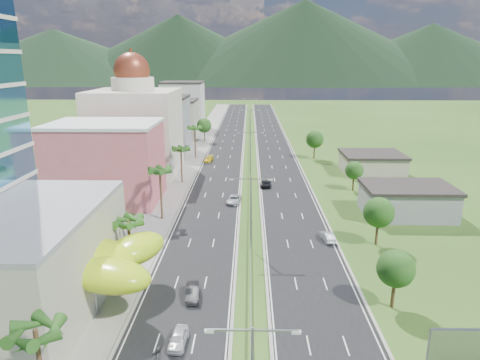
{
  "coord_description": "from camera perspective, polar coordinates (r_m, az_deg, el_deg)",
  "views": [
    {
      "loc": [
        -0.29,
        -48.07,
        27.07
      ],
      "look_at": [
        -1.84,
        22.84,
        7.0
      ],
      "focal_mm": 32.0,
      "sensor_mm": 36.0,
      "label": 1
    }
  ],
  "objects": [
    {
      "name": "streetlight_median_c",
      "position": [
        100.16,
        1.39,
        4.09
      ],
      "size": [
        6.04,
        0.25,
        11.0
      ],
      "color": "gray",
      "rests_on": "ground"
    },
    {
      "name": "pink_shophouse",
      "position": [
        86.97,
        -17.38,
        2.06
      ],
      "size": [
        20.0,
        15.0,
        15.0
      ],
      "primitive_type": "cube",
      "color": "#D55759",
      "rests_on": "ground"
    },
    {
      "name": "leafy_tree_ra",
      "position": [
        51.16,
        20.06,
        -11.07
      ],
      "size": [
        4.2,
        4.2,
        6.9
      ],
      "color": "#47301C",
      "rests_on": "ground"
    },
    {
      "name": "leafy_tree_rc",
      "position": [
        93.64,
        14.98,
        1.22
      ],
      "size": [
        3.85,
        3.85,
        6.33
      ],
      "color": "#47301C",
      "rests_on": "ground"
    },
    {
      "name": "car_dark_left",
      "position": [
        52.13,
        -6.35,
        -14.62
      ],
      "size": [
        1.97,
        4.5,
        1.44
      ],
      "primitive_type": "imported",
      "rotation": [
        0.0,
        0.0,
        0.11
      ],
      "color": "black",
      "rests_on": "road_left"
    },
    {
      "name": "median_guardrail",
      "position": [
        122.94,
        1.36,
        3.37
      ],
      "size": [
        0.1,
        216.06,
        0.76
      ],
      "color": "gray",
      "rests_on": "ground"
    },
    {
      "name": "car_silver_right",
      "position": [
        67.87,
        11.57,
        -7.39
      ],
      "size": [
        2.11,
        4.29,
        1.35
      ],
      "primitive_type": "imported",
      "rotation": [
        0.0,
        0.0,
        3.31
      ],
      "color": "#AEB2B6",
      "rests_on": "road_right"
    },
    {
      "name": "road_right",
      "position": [
        140.91,
        4.41,
        4.68
      ],
      "size": [
        11.0,
        260.0,
        0.04
      ],
      "primitive_type": "cube",
      "color": "black",
      "rests_on": "ground"
    },
    {
      "name": "car_white_near_left",
      "position": [
        45.07,
        -8.22,
        -20.18
      ],
      "size": [
        1.79,
        4.03,
        1.35
      ],
      "primitive_type": "imported",
      "rotation": [
        0.0,
        0.0,
        -0.05
      ],
      "color": "silver",
      "rests_on": "road_left"
    },
    {
      "name": "palm_tree_a",
      "position": [
        35.7,
        -25.58,
        -18.19
      ],
      "size": [
        3.6,
        3.6,
        9.1
      ],
      "color": "#47301C",
      "rests_on": "ground"
    },
    {
      "name": "sidewalk_left",
      "position": [
        141.68,
        -5.57,
        4.73
      ],
      "size": [
        7.0,
        260.0,
        0.12
      ],
      "primitive_type": "cube",
      "color": "gray",
      "rests_on": "ground"
    },
    {
      "name": "mountain_ridge",
      "position": [
        502.44,
        8.34,
        12.55
      ],
      "size": [
        860.0,
        140.0,
        90.0
      ],
      "primitive_type": null,
      "color": "black",
      "rests_on": "ground"
    },
    {
      "name": "midrise_white",
      "position": [
        176.05,
        -7.59,
        9.77
      ],
      "size": [
        16.0,
        15.0,
        18.0
      ],
      "primitive_type": "cube",
      "color": "silver",
      "rests_on": "ground"
    },
    {
      "name": "leafy_tree_rd",
      "position": [
        121.4,
        9.94,
        5.36
      ],
      "size": [
        4.9,
        4.9,
        8.05
      ],
      "color": "#47301C",
      "rests_on": "ground"
    },
    {
      "name": "motorcycle",
      "position": [
        43.95,
        -10.95,
        -21.51
      ],
      "size": [
        0.74,
        1.9,
        1.19
      ],
      "primitive_type": "imported",
      "rotation": [
        0.0,
        0.0,
        -0.1
      ],
      "color": "black",
      "rests_on": "road_left"
    },
    {
      "name": "streetlight_median_d",
      "position": [
        144.51,
        1.37,
        7.71
      ],
      "size": [
        6.04,
        0.25,
        11.0
      ],
      "color": "gray",
      "rests_on": "ground"
    },
    {
      "name": "leafy_tree_rb",
      "position": [
        66.78,
        18.01,
        -4.15
      ],
      "size": [
        4.55,
        4.55,
        7.47
      ],
      "color": "#47301C",
      "rests_on": "ground"
    },
    {
      "name": "billboard",
      "position": [
        41.43,
        27.31,
        -19.33
      ],
      "size": [
        5.2,
        0.35,
        6.2
      ],
      "color": "gray",
      "rests_on": "ground"
    },
    {
      "name": "lime_canopy",
      "position": [
        53.09,
        -21.0,
        -9.91
      ],
      "size": [
        18.0,
        15.0,
        7.4
      ],
      "color": "#B6E015",
      "rests_on": "ground"
    },
    {
      "name": "palm_tree_c",
      "position": [
        74.07,
        -10.64,
        1.0
      ],
      "size": [
        3.6,
        3.6,
        9.6
      ],
      "color": "#47301C",
      "rests_on": "ground"
    },
    {
      "name": "streetlight_median_e",
      "position": [
        189.17,
        1.35,
        9.63
      ],
      "size": [
        6.04,
        0.25,
        11.0
      ],
      "color": "gray",
      "rests_on": "ground"
    },
    {
      "name": "shed_far",
      "position": [
        110.27,
        17.17,
        2.05
      ],
      "size": [
        14.0,
        12.0,
        4.4
      ],
      "primitive_type": "cube",
      "color": "#B9B398",
      "rests_on": "ground"
    },
    {
      "name": "palm_tree_e",
      "position": [
        120.52,
        -6.06,
        6.75
      ],
      "size": [
        3.6,
        3.6,
        9.4
      ],
      "color": "#47301C",
      "rests_on": "ground"
    },
    {
      "name": "streetlight_median_b",
      "position": [
        61.53,
        1.45,
        -3.49
      ],
      "size": [
        6.04,
        0.25,
        11.0
      ],
      "color": "gray",
      "rests_on": "ground"
    },
    {
      "name": "leafy_tree_lfar",
      "position": [
        145.48,
        -4.8,
        7.25
      ],
      "size": [
        4.9,
        4.9,
        8.05
      ],
      "color": "#47301C",
      "rests_on": "ground"
    },
    {
      "name": "midrise_beige",
      "position": [
        153.82,
        -8.85,
        7.93
      ],
      "size": [
        16.0,
        15.0,
        13.0
      ],
      "primitive_type": "cube",
      "color": "#B9B398",
      "rests_on": "ground"
    },
    {
      "name": "palm_tree_d",
      "position": [
        96.31,
        -7.88,
        3.95
      ],
      "size": [
        3.6,
        3.6,
        8.6
      ],
      "color": "#47301C",
      "rests_on": "ground"
    },
    {
      "name": "domed_building",
      "position": [
        107.89,
        -13.75,
        6.97
      ],
      "size": [
        20.0,
        20.0,
        28.7
      ],
      "color": "beige",
      "rests_on": "ground"
    },
    {
      "name": "palm_tree_b",
      "position": [
        56.03,
        -14.67,
        -5.67
      ],
      "size": [
        3.6,
        3.6,
        8.1
      ],
      "color": "#47301C",
      "rests_on": "ground"
    },
    {
      "name": "shed_near",
      "position": [
        82.12,
        21.36,
        -2.74
      ],
      "size": [
        15.0,
        10.0,
        5.0
      ],
      "primitive_type": "cube",
      "color": "gray",
      "rests_on": "ground"
    },
    {
      "name": "road_left",
      "position": [
        140.88,
        -1.71,
        4.72
      ],
      "size": [
        11.0,
        260.0,
        0.04
      ],
      "primitive_type": "cube",
      "color": "black",
      "rests_on": "ground"
    },
    {
      "name": "car_dark_far_right",
      "position": [
        94.33,
        3.45,
        -0.46
      ],
      "size": [
        2.54,
        4.92,
        1.33
      ],
      "primitive_type": "imported",
      "rotation": [
        0.0,
        0.0,
        3.07
      ],
      "color": "black",
      "rests_on": "road_right"
    },
    {
      "name": "car_silver_mid_left",
      "position": [
        83.42,
        -0.81,
        -2.6
      ],
      "size": [
        3.11,
        5.34,
        1.4
      ],
      "primitive_type": "imported",
      "rotation": [
        0.0,
        0.0,
        -0.16
      ],
      "color": "#B6BABE",
      "rests_on": "road_left"
    },
    {
      "name": "car_yellow_far_left",
      "position": [
        117.86,
        -4.19,
        2.83
      ],
      "size": [
        2.58,
        4.89,
        1.35
      ],
      "primitive_type": "imported",
      "rotation": [
        0.0,
        0.0,
        -0.15
      ],
      "color": "yellow",
      "rests_on": "road_left"
    },
    {
      "name": "ground",
      "position": [
        55.17,
        1.43,
        -13.59
      ],
      "size": [
        500.0,
        500.0,
        0.0
      ],
      "primitive_type": "plane",
      "color": "#2D5119",
      "rests_on": "ground"
    },
    {
      "name": "midrise_grey",
      "position": [
        132.21,
        -10.5,
        7.24
      ],
      "size": [
        16.0,
        15.0,
        16.0
      ],
      "primitive_type": "cube",
      "color": "gray",
      "rests_on": "ground"
    }
  ]
}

